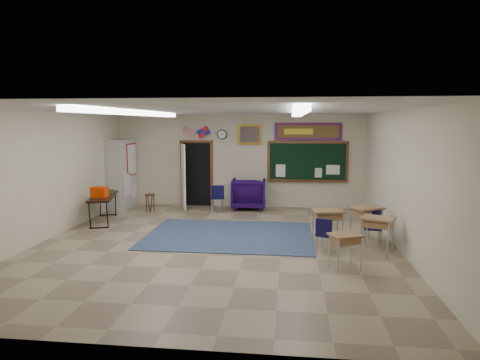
# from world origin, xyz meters

# --- Properties ---
(floor) EXTENTS (9.00, 9.00, 0.00)m
(floor) POSITION_xyz_m (0.00, 0.00, 0.00)
(floor) COLOR gray
(floor) RESTS_ON ground
(back_wall) EXTENTS (8.00, 0.04, 3.00)m
(back_wall) POSITION_xyz_m (0.00, 4.50, 1.50)
(back_wall) COLOR beige
(back_wall) RESTS_ON floor
(front_wall) EXTENTS (8.00, 0.04, 3.00)m
(front_wall) POSITION_xyz_m (0.00, -4.50, 1.50)
(front_wall) COLOR beige
(front_wall) RESTS_ON floor
(left_wall) EXTENTS (0.04, 9.00, 3.00)m
(left_wall) POSITION_xyz_m (-4.00, 0.00, 1.50)
(left_wall) COLOR beige
(left_wall) RESTS_ON floor
(right_wall) EXTENTS (0.04, 9.00, 3.00)m
(right_wall) POSITION_xyz_m (4.00, 0.00, 1.50)
(right_wall) COLOR beige
(right_wall) RESTS_ON floor
(ceiling) EXTENTS (8.00, 9.00, 0.04)m
(ceiling) POSITION_xyz_m (0.00, 0.00, 3.00)
(ceiling) COLOR silver
(ceiling) RESTS_ON back_wall
(area_rug) EXTENTS (4.00, 3.00, 0.02)m
(area_rug) POSITION_xyz_m (0.20, 0.80, 0.01)
(area_rug) COLOR #344764
(area_rug) RESTS_ON floor
(fluorescent_strips) EXTENTS (3.86, 6.00, 0.10)m
(fluorescent_strips) POSITION_xyz_m (0.00, 0.00, 2.94)
(fluorescent_strips) COLOR white
(fluorescent_strips) RESTS_ON ceiling
(doorway) EXTENTS (1.10, 0.89, 2.16)m
(doorway) POSITION_xyz_m (-1.50, 4.35, 1.06)
(doorway) COLOR black
(doorway) RESTS_ON back_wall
(chalkboard) EXTENTS (2.55, 0.14, 1.30)m
(chalkboard) POSITION_xyz_m (2.20, 4.46, 1.46)
(chalkboard) COLOR brown
(chalkboard) RESTS_ON back_wall
(bulletin_board) EXTENTS (2.10, 0.05, 0.55)m
(bulletin_board) POSITION_xyz_m (2.20, 4.47, 2.45)
(bulletin_board) COLOR #A5140E
(bulletin_board) RESTS_ON back_wall
(framed_art_print) EXTENTS (0.75, 0.05, 0.65)m
(framed_art_print) POSITION_xyz_m (0.35, 4.47, 2.35)
(framed_art_print) COLOR olive
(framed_art_print) RESTS_ON back_wall
(wall_clock) EXTENTS (0.32, 0.05, 0.32)m
(wall_clock) POSITION_xyz_m (-0.55, 4.47, 2.35)
(wall_clock) COLOR black
(wall_clock) RESTS_ON back_wall
(wall_flags) EXTENTS (1.16, 0.06, 0.70)m
(wall_flags) POSITION_xyz_m (-1.40, 4.44, 2.48)
(wall_flags) COLOR red
(wall_flags) RESTS_ON back_wall
(storage_cabinet) EXTENTS (0.59, 1.25, 2.20)m
(storage_cabinet) POSITION_xyz_m (-3.71, 3.85, 1.10)
(storage_cabinet) COLOR #ACACA7
(storage_cabinet) RESTS_ON floor
(wingback_armchair) EXTENTS (1.09, 1.11, 0.98)m
(wingback_armchair) POSITION_xyz_m (0.36, 4.10, 0.49)
(wingback_armchair) COLOR #170536
(wingback_armchair) RESTS_ON floor
(student_chair_reading) EXTENTS (0.52, 0.52, 0.85)m
(student_chair_reading) POSITION_xyz_m (-0.55, 3.49, 0.43)
(student_chair_reading) COLOR black
(student_chair_reading) RESTS_ON floor
(student_chair_desk_a) EXTENTS (0.51, 0.51, 0.77)m
(student_chair_desk_a) POSITION_xyz_m (2.42, -0.41, 0.39)
(student_chair_desk_a) COLOR black
(student_chair_desk_a) RESTS_ON floor
(student_chair_desk_b) EXTENTS (0.44, 0.44, 0.79)m
(student_chair_desk_b) POSITION_xyz_m (3.48, 0.27, 0.39)
(student_chair_desk_b) COLOR black
(student_chair_desk_b) RESTS_ON floor
(student_desk_front_left) EXTENTS (0.74, 0.60, 0.80)m
(student_desk_front_left) POSITION_xyz_m (2.49, 0.21, 0.45)
(student_desk_front_left) COLOR olive
(student_desk_front_left) RESTS_ON floor
(student_desk_front_right) EXTENTS (0.85, 0.79, 0.82)m
(student_desk_front_right) POSITION_xyz_m (3.40, 0.62, 0.46)
(student_desk_front_right) COLOR olive
(student_desk_front_right) RESTS_ON floor
(student_desk_back_left) EXTENTS (0.69, 0.62, 0.68)m
(student_desk_back_left) POSITION_xyz_m (2.68, -1.37, 0.38)
(student_desk_back_left) COLOR olive
(student_desk_back_left) RESTS_ON floor
(student_desk_back_right) EXTENTS (0.80, 0.73, 0.78)m
(student_desk_back_right) POSITION_xyz_m (3.46, -0.33, 0.44)
(student_desk_back_right) COLOR olive
(student_desk_back_right) RESTS_ON floor
(folding_table) EXTENTS (1.04, 1.87, 1.01)m
(folding_table) POSITION_xyz_m (-3.46, 1.84, 0.40)
(folding_table) COLOR black
(folding_table) RESTS_ON floor
(wooden_stool) EXTENTS (0.31, 0.31, 0.55)m
(wooden_stool) POSITION_xyz_m (-2.61, 3.28, 0.29)
(wooden_stool) COLOR #492716
(wooden_stool) RESTS_ON floor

